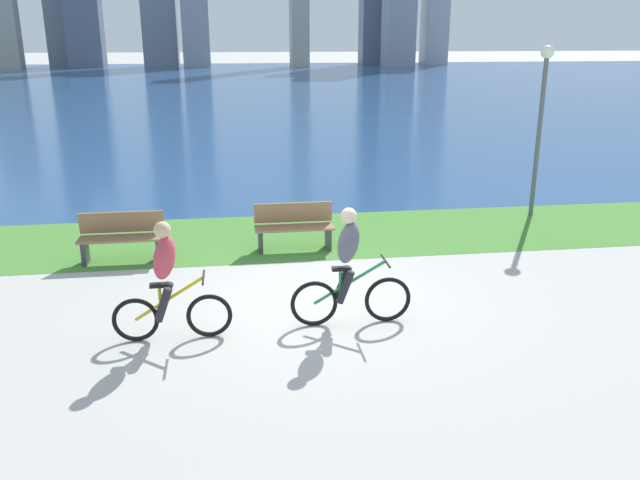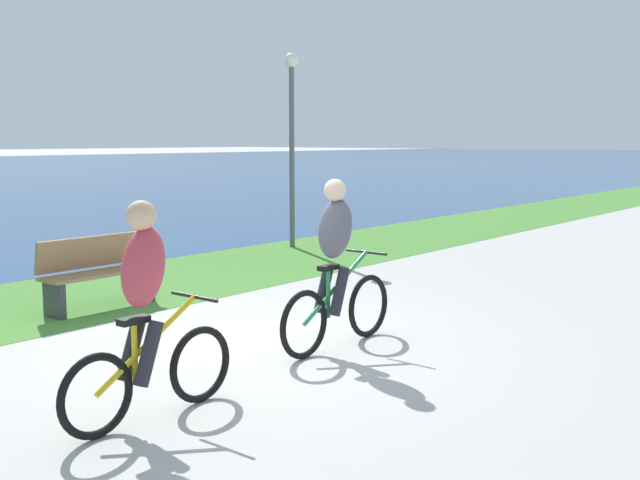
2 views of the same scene
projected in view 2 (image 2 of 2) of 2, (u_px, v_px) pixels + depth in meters
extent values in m
plane|color=#B2AFA8|center=(252.00, 342.00, 7.93)|extent=(300.00, 300.00, 0.00)
cube|color=#478433|center=(65.00, 298.00, 10.10)|extent=(120.00, 3.18, 0.01)
torus|color=black|center=(368.00, 306.00, 8.10)|extent=(0.67, 0.06, 0.67)
torus|color=black|center=(304.00, 324.00, 7.28)|extent=(0.67, 0.06, 0.67)
cylinder|color=#268C4C|center=(337.00, 287.00, 7.63)|extent=(1.03, 0.04, 0.62)
cylinder|color=#268C4C|center=(328.00, 294.00, 7.54)|extent=(0.04, 0.04, 0.49)
cube|color=black|center=(328.00, 267.00, 7.50)|extent=(0.24, 0.10, 0.05)
cylinder|color=black|center=(366.00, 252.00, 7.99)|extent=(0.03, 0.52, 0.03)
ellipsoid|color=#595966|center=(335.00, 228.00, 7.54)|extent=(0.40, 0.36, 0.65)
sphere|color=beige|center=(335.00, 190.00, 7.49)|extent=(0.22, 0.22, 0.22)
cylinder|color=#26262D|center=(324.00, 289.00, 7.64)|extent=(0.27, 0.11, 0.49)
cylinder|color=#26262D|center=(339.00, 292.00, 7.51)|extent=(0.27, 0.11, 0.49)
torus|color=black|center=(200.00, 364.00, 6.08)|extent=(0.62, 0.06, 0.62)
torus|color=black|center=(96.00, 396.00, 5.33)|extent=(0.62, 0.06, 0.62)
cylinder|color=gold|center=(148.00, 344.00, 5.65)|extent=(0.95, 0.04, 0.60)
cylinder|color=gold|center=(135.00, 354.00, 5.56)|extent=(0.04, 0.04, 0.46)
cube|color=black|center=(134.00, 320.00, 5.53)|extent=(0.24, 0.10, 0.05)
cylinder|color=black|center=(194.00, 297.00, 5.97)|extent=(0.03, 0.52, 0.03)
ellipsoid|color=#BF3F4C|center=(143.00, 267.00, 5.55)|extent=(0.40, 0.36, 0.65)
sphere|color=#D8AD84|center=(141.00, 215.00, 5.50)|extent=(0.22, 0.22, 0.22)
cylinder|color=#26262D|center=(132.00, 349.00, 5.66)|extent=(0.27, 0.11, 0.49)
cylinder|color=#26262D|center=(149.00, 353.00, 5.54)|extent=(0.27, 0.11, 0.49)
cube|color=olive|center=(101.00, 273.00, 9.43)|extent=(1.50, 0.45, 0.04)
cube|color=olive|center=(91.00, 252.00, 9.52)|extent=(1.50, 0.11, 0.40)
cube|color=#38383D|center=(144.00, 283.00, 9.96)|extent=(0.08, 0.37, 0.45)
cube|color=#38383D|center=(54.00, 299.00, 8.96)|extent=(0.08, 0.37, 0.45)
cylinder|color=#595960|center=(292.00, 158.00, 14.70)|extent=(0.10, 0.10, 3.49)
sphere|color=white|center=(291.00, 60.00, 14.46)|extent=(0.28, 0.28, 0.28)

